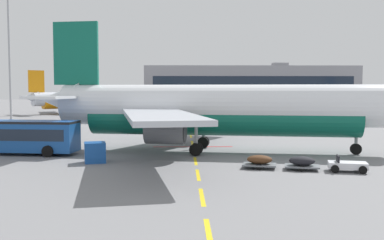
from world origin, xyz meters
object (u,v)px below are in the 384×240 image
Objects in this scene: airliner_mid_left at (82,100)px; uld_cargo_container at (95,152)px; airliner_foreground at (215,109)px; baggage_train at (302,163)px; apron_shuttle_bus at (10,135)px; apron_light_mast_near at (8,23)px.

uld_cargo_container is at bearing -76.61° from airliner_mid_left.
airliner_foreground reaches higher than baggage_train.
airliner_mid_left is 69.78m from apron_shuttle_bus.
uld_cargo_container is at bearing -149.27° from airliner_foreground.
apron_shuttle_bus is at bearing -69.16° from apron_light_mast_near.
baggage_train is 0.31× the size of apron_light_mast_near.
uld_cargo_container reaches higher than baggage_train.
airliner_foreground is 51.52m from apron_light_mast_near.
apron_light_mast_near reaches higher than uld_cargo_container.
airliner_foreground reaches higher than apron_shuttle_bus.
uld_cargo_container is at bearing -29.47° from apron_shuttle_bus.
airliner_mid_left reaches higher than uld_cargo_container.
apron_light_mast_near reaches higher than baggage_train.
baggage_train is (5.54, -9.53, -3.42)m from airliner_foreground.
airliner_mid_left reaches higher than apron_shuttle_bus.
baggage_train is at bearing -50.56° from apron_light_mast_near.
uld_cargo_container is 0.07× the size of apron_light_mast_near.
apron_light_mast_near is (-14.63, 38.43, 15.48)m from apron_shuttle_bus.
baggage_train is 15.88m from uld_cargo_container.
uld_cargo_container is (17.60, -73.91, -2.47)m from airliner_mid_left.
uld_cargo_container is (-15.46, 3.63, 0.28)m from baggage_train.
apron_light_mast_near is at bearing 131.49° from airliner_foreground.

